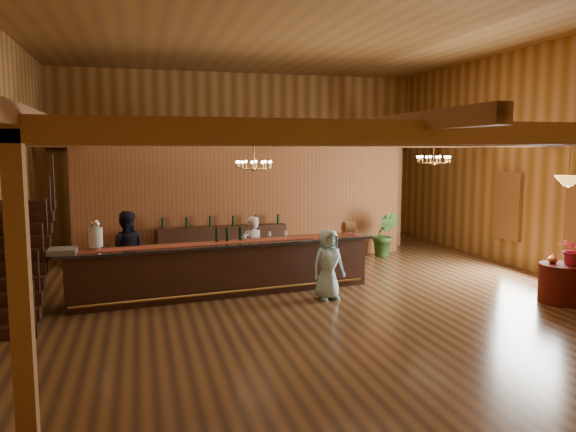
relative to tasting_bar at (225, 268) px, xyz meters
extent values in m
plane|color=brown|center=(1.63, 0.19, -0.56)|extent=(14.00, 14.00, 0.00)
plane|color=olive|center=(1.63, 0.19, 4.94)|extent=(14.00, 14.00, 0.00)
cube|color=#B58147|center=(1.63, 7.19, 2.19)|extent=(12.00, 0.10, 5.50)
cube|color=#B58147|center=(1.63, -6.81, 2.19)|extent=(12.00, 0.10, 5.50)
cube|color=#B58147|center=(7.63, 0.19, 2.19)|extent=(0.10, 14.00, 5.50)
cube|color=brown|center=(1.63, -5.31, 2.64)|extent=(11.90, 0.20, 0.28)
cube|color=brown|center=(1.63, -2.81, 2.64)|extent=(11.90, 0.20, 0.28)
cube|color=brown|center=(1.63, -0.31, 2.64)|extent=(11.90, 0.20, 0.28)
cube|color=brown|center=(1.63, 2.19, 2.64)|extent=(11.90, 0.20, 0.28)
cube|color=brown|center=(1.63, 4.69, 2.64)|extent=(11.90, 0.20, 0.28)
cube|color=brown|center=(1.63, 6.99, 2.64)|extent=(11.90, 0.20, 0.28)
cube|color=brown|center=(-2.87, 0.19, 2.78)|extent=(0.18, 13.90, 0.22)
cube|color=brown|center=(1.63, 0.19, 2.78)|extent=(0.18, 13.90, 0.22)
cube|color=brown|center=(6.13, 0.19, 2.78)|extent=(0.18, 13.90, 0.22)
cube|color=brown|center=(-2.87, 4.69, 1.04)|extent=(0.20, 0.20, 3.20)
cube|color=brown|center=(6.13, 4.69, 1.04)|extent=(0.20, 0.20, 3.20)
cube|color=brown|center=(-2.87, -5.31, 1.04)|extent=(0.20, 0.20, 3.20)
cube|color=brown|center=(1.13, 3.69, 0.99)|extent=(9.00, 0.18, 3.10)
cube|color=white|center=(7.58, 1.19, 0.99)|extent=(0.12, 1.05, 1.75)
cube|color=black|center=(-3.82, -1.81, -0.46)|extent=(1.00, 0.28, 0.20)
cube|color=black|center=(-3.82, -1.53, -0.26)|extent=(1.00, 0.28, 0.20)
cube|color=black|center=(-3.82, -1.25, -0.06)|extent=(1.00, 0.28, 0.20)
cube|color=black|center=(-3.82, -0.97, 0.14)|extent=(1.00, 0.28, 0.20)
cube|color=black|center=(-3.82, -0.69, 0.34)|extent=(1.00, 0.28, 0.20)
cube|color=black|center=(-3.82, -0.41, 0.54)|extent=(1.00, 0.28, 0.20)
cube|color=black|center=(-3.82, -0.13, 0.74)|extent=(1.00, 0.28, 0.20)
cube|color=black|center=(-3.82, 0.15, 0.94)|extent=(1.00, 0.28, 0.20)
cube|color=black|center=(-3.82, 0.43, 1.14)|extent=(1.00, 0.28, 0.20)
cube|color=black|center=(-3.82, 0.71, 1.34)|extent=(1.00, 0.28, 0.20)
cube|color=black|center=(2.63, 5.69, -0.01)|extent=(1.20, 0.60, 1.10)
cube|color=brown|center=(-0.37, 5.69, -0.06)|extent=(1.00, 0.60, 1.00)
cube|color=black|center=(0.00, 0.00, -0.03)|extent=(6.28, 1.48, 1.04)
cube|color=black|center=(0.00, 0.00, 0.51)|extent=(6.61, 1.66, 0.05)
cube|color=maroon|center=(0.00, 0.00, 0.54)|extent=(6.14, 1.21, 0.01)
cylinder|color=#BE8F44|center=(0.00, -0.41, -0.40)|extent=(5.99, 0.83, 0.05)
cylinder|color=silver|center=(-2.50, -0.27, 0.58)|extent=(0.18, 0.18, 0.08)
cylinder|color=silver|center=(-2.50, -0.27, 0.80)|extent=(0.26, 0.26, 0.36)
sphere|color=silver|center=(-2.50, -0.27, 1.05)|extent=(0.18, 0.18, 0.18)
cube|color=gray|center=(-3.08, -0.45, 0.59)|extent=(0.50, 0.50, 0.10)
cube|color=brown|center=(2.71, 0.32, 0.69)|extent=(0.06, 0.06, 0.30)
cube|color=brown|center=(2.99, 0.32, 0.69)|extent=(0.06, 0.06, 0.30)
cylinder|color=brown|center=(2.85, 0.32, 0.72)|extent=(0.24, 0.24, 0.24)
cylinder|color=black|center=(-0.15, 0.11, 0.69)|extent=(0.07, 0.07, 0.30)
cylinder|color=black|center=(0.07, 0.14, 0.69)|extent=(0.07, 0.07, 0.30)
cylinder|color=black|center=(0.36, 0.17, 0.69)|extent=(0.07, 0.07, 0.30)
cube|color=black|center=(0.42, 3.34, -0.07)|extent=(3.51, 0.98, 0.98)
cylinder|color=#42140F|center=(6.32, -2.31, -0.17)|extent=(0.89, 0.89, 0.77)
cylinder|color=#BE8F44|center=(0.84, 1.05, 2.33)|extent=(0.02, 0.02, 0.63)
sphere|color=#BE8F44|center=(0.84, 1.05, 2.02)|extent=(0.12, 0.12, 0.12)
torus|color=#BE8F44|center=(0.84, 1.05, 2.12)|extent=(0.80, 0.80, 0.04)
cylinder|color=#BE8F44|center=(5.38, 1.18, 2.38)|extent=(0.02, 0.02, 0.53)
sphere|color=#BE8F44|center=(5.38, 1.18, 2.11)|extent=(0.12, 0.12, 0.12)
torus|color=#BE8F44|center=(5.38, 1.18, 2.21)|extent=(0.80, 0.80, 0.04)
cylinder|color=#BE8F44|center=(6.32, -2.31, 2.24)|extent=(0.02, 0.02, 0.80)
cone|color=orange|center=(6.32, -2.31, 1.84)|extent=(0.52, 0.52, 0.20)
imported|color=white|center=(0.72, 0.78, 0.21)|extent=(0.64, 0.51, 1.53)
imported|color=black|center=(-1.98, 0.85, 0.30)|extent=(0.89, 0.72, 1.72)
imported|color=#A9DFED|center=(1.95, -0.88, 0.16)|extent=(0.77, 0.57, 1.42)
imported|color=#274B1A|center=(4.96, 3.00, 0.08)|extent=(0.86, 0.79, 1.27)
imported|color=#C12440|center=(6.46, -2.37, 0.51)|extent=(0.68, 0.63, 0.60)
imported|color=#BE8F44|center=(6.19, -2.17, 0.37)|extent=(0.16, 0.16, 0.31)
camera|label=1|loc=(-1.68, -11.35, 2.44)|focal=35.00mm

